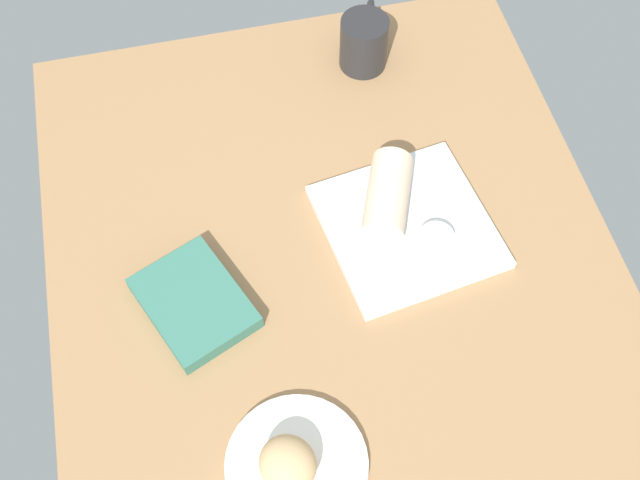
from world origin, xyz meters
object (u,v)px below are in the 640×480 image
at_px(book_stack, 194,303).
at_px(square_plate, 407,226).
at_px(round_plate, 297,465).
at_px(scone_pastry, 288,464).
at_px(coffee_mug, 364,41).
at_px(breakfast_wrap, 388,196).
at_px(sauce_cup, 437,241).

bearing_deg(book_stack, square_plate, 99.80).
height_order(round_plate, book_stack, book_stack).
relative_size(scone_pastry, coffee_mug, 0.60).
bearing_deg(square_plate, scone_pastry, -38.24).
bearing_deg(breakfast_wrap, book_stack, -140.91).
distance_m(book_stack, coffee_mug, 0.58).
bearing_deg(sauce_cup, breakfast_wrap, -145.67).
relative_size(scone_pastry, sauce_cup, 1.44).
bearing_deg(breakfast_wrap, scone_pastry, -100.32).
xyz_separation_m(round_plate, sauce_cup, (-0.29, 0.29, 0.02)).
relative_size(sauce_cup, book_stack, 0.26).
relative_size(scone_pastry, square_plate, 0.32).
relative_size(square_plate, coffee_mug, 1.90).
bearing_deg(breakfast_wrap, coffee_mug, 103.96).
relative_size(round_plate, coffee_mug, 1.47).
bearing_deg(coffee_mug, square_plate, -3.51).
bearing_deg(round_plate, scone_pastry, -66.03).
distance_m(sauce_cup, book_stack, 0.39).
bearing_deg(coffee_mug, sauce_cup, 1.33).
bearing_deg(round_plate, sauce_cup, 134.87).
bearing_deg(square_plate, book_stack, -80.20).
bearing_deg(sauce_cup, square_plate, -145.67).
bearing_deg(sauce_cup, coffee_mug, -178.67).
distance_m(scone_pastry, sauce_cup, 0.42).
relative_size(breakfast_wrap, book_stack, 0.67).
bearing_deg(square_plate, coffee_mug, 176.49).
height_order(round_plate, coffee_mug, coffee_mug).
xyz_separation_m(scone_pastry, square_plate, (-0.34, 0.27, -0.03)).
xyz_separation_m(breakfast_wrap, book_stack, (0.10, -0.33, -0.04)).
bearing_deg(coffee_mug, scone_pastry, -22.22).
distance_m(round_plate, sauce_cup, 0.41).
distance_m(scone_pastry, breakfast_wrap, 0.45).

